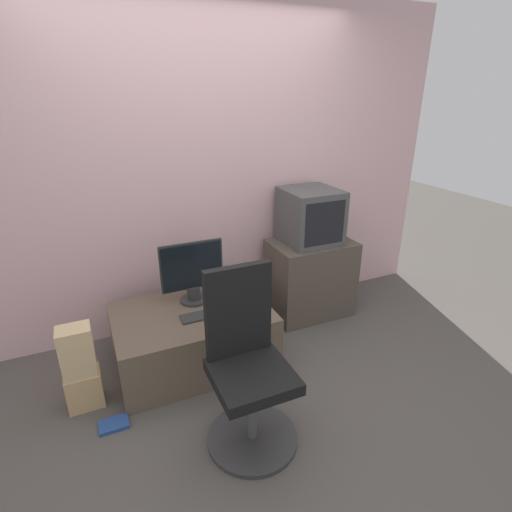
{
  "coord_description": "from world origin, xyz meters",
  "views": [
    {
      "loc": [
        -0.9,
        -1.76,
        1.9
      ],
      "look_at": [
        0.3,
        0.93,
        0.68
      ],
      "focal_mm": 28.0,
      "sensor_mm": 36.0,
      "label": 1
    }
  ],
  "objects_px": {
    "keyboard": "(202,316)",
    "cardboard_box_lower": "(85,389)",
    "main_monitor": "(192,273)",
    "book": "(114,424)",
    "mouse": "(230,310)",
    "office_chair": "(248,373)",
    "crt_tv": "(310,216)"
  },
  "relations": [
    {
      "from": "office_chair",
      "to": "crt_tv",
      "type": "bearing_deg",
      "value": 46.54
    },
    {
      "from": "main_monitor",
      "to": "crt_tv",
      "type": "xyz_separation_m",
      "value": [
        1.08,
        0.15,
        0.26
      ]
    },
    {
      "from": "keyboard",
      "to": "book",
      "type": "xyz_separation_m",
      "value": [
        -0.68,
        -0.33,
        -0.42
      ]
    },
    {
      "from": "keyboard",
      "to": "mouse",
      "type": "height_order",
      "value": "mouse"
    },
    {
      "from": "mouse",
      "to": "cardboard_box_lower",
      "type": "xyz_separation_m",
      "value": [
        -1.02,
        -0.04,
        -0.32
      ]
    },
    {
      "from": "mouse",
      "to": "cardboard_box_lower",
      "type": "distance_m",
      "value": 1.07
    },
    {
      "from": "keyboard",
      "to": "cardboard_box_lower",
      "type": "distance_m",
      "value": 0.88
    },
    {
      "from": "keyboard",
      "to": "office_chair",
      "type": "bearing_deg",
      "value": -85.74
    },
    {
      "from": "keyboard",
      "to": "office_chair",
      "type": "height_order",
      "value": "office_chair"
    },
    {
      "from": "keyboard",
      "to": "main_monitor",
      "type": "bearing_deg",
      "value": 86.27
    },
    {
      "from": "mouse",
      "to": "cardboard_box_lower",
      "type": "bearing_deg",
      "value": -177.66
    },
    {
      "from": "main_monitor",
      "to": "cardboard_box_lower",
      "type": "height_order",
      "value": "main_monitor"
    },
    {
      "from": "keyboard",
      "to": "cardboard_box_lower",
      "type": "xyz_separation_m",
      "value": [
        -0.82,
        -0.06,
        -0.31
      ]
    },
    {
      "from": "keyboard",
      "to": "mouse",
      "type": "bearing_deg",
      "value": -5.58
    },
    {
      "from": "mouse",
      "to": "crt_tv",
      "type": "distance_m",
      "value": 1.09
    },
    {
      "from": "cardboard_box_lower",
      "to": "book",
      "type": "distance_m",
      "value": 0.32
    },
    {
      "from": "book",
      "to": "cardboard_box_lower",
      "type": "bearing_deg",
      "value": 117.49
    },
    {
      "from": "main_monitor",
      "to": "office_chair",
      "type": "xyz_separation_m",
      "value": [
        0.04,
        -0.95,
        -0.22
      ]
    },
    {
      "from": "keyboard",
      "to": "office_chair",
      "type": "distance_m",
      "value": 0.71
    },
    {
      "from": "keyboard",
      "to": "book",
      "type": "height_order",
      "value": "keyboard"
    },
    {
      "from": "main_monitor",
      "to": "crt_tv",
      "type": "relative_size",
      "value": 1.02
    },
    {
      "from": "mouse",
      "to": "cardboard_box_lower",
      "type": "height_order",
      "value": "mouse"
    },
    {
      "from": "main_monitor",
      "to": "crt_tv",
      "type": "height_order",
      "value": "crt_tv"
    },
    {
      "from": "crt_tv",
      "to": "book",
      "type": "height_order",
      "value": "crt_tv"
    },
    {
      "from": "crt_tv",
      "to": "main_monitor",
      "type": "bearing_deg",
      "value": -172.05
    },
    {
      "from": "crt_tv",
      "to": "book",
      "type": "relative_size",
      "value": 2.63
    },
    {
      "from": "keyboard",
      "to": "cardboard_box_lower",
      "type": "bearing_deg",
      "value": -175.67
    },
    {
      "from": "mouse",
      "to": "cardboard_box_lower",
      "type": "relative_size",
      "value": 0.27
    },
    {
      "from": "office_chair",
      "to": "main_monitor",
      "type": "bearing_deg",
      "value": 92.22
    },
    {
      "from": "crt_tv",
      "to": "cardboard_box_lower",
      "type": "xyz_separation_m",
      "value": [
        -1.92,
        -0.46,
        -0.79
      ]
    },
    {
      "from": "crt_tv",
      "to": "office_chair",
      "type": "distance_m",
      "value": 1.59
    },
    {
      "from": "office_chair",
      "to": "book",
      "type": "xyz_separation_m",
      "value": [
        -0.73,
        0.38,
        -0.43
      ]
    }
  ]
}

